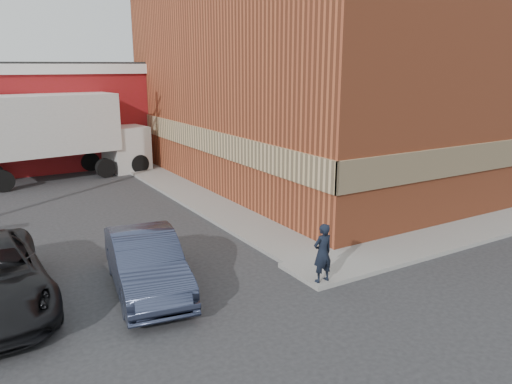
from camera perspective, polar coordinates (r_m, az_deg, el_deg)
ground at (r=14.25m, az=4.22°, el=-8.18°), size 90.00×90.00×0.00m
brick_building at (r=25.50m, az=8.48°, el=12.46°), size 14.25×18.25×9.36m
sidewalk_south at (r=18.85m, az=24.92°, el=-3.66°), size 16.00×1.80×0.12m
sidewalk_west at (r=22.04m, az=-8.07°, el=0.04°), size 1.80×18.00×0.12m
man at (r=12.67m, az=7.61°, el=-6.91°), size 0.57×0.38×1.53m
sedan at (r=12.68m, az=-12.47°, el=-7.85°), size 2.22×4.64×1.47m
box_truck at (r=26.09m, az=-21.14°, el=6.58°), size 8.54×3.45×4.10m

